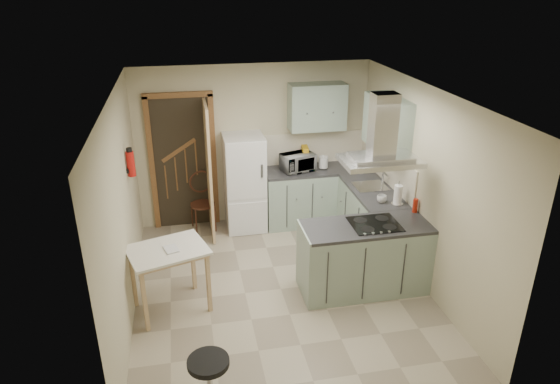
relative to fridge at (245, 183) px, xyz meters
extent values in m
plane|color=tan|center=(0.20, -1.80, -0.75)|extent=(4.20, 4.20, 0.00)
plane|color=silver|center=(0.20, -1.80, 1.75)|extent=(4.20, 4.20, 0.00)
plane|color=#BEB593|center=(0.20, 0.30, 0.50)|extent=(3.60, 0.00, 3.60)
plane|color=#BEB593|center=(-1.60, -1.80, 0.50)|extent=(0.00, 4.20, 4.20)
plane|color=#BEB593|center=(2.00, -1.80, 0.50)|extent=(0.00, 4.20, 4.20)
cube|color=brown|center=(-0.90, 0.27, 0.30)|extent=(1.10, 0.12, 2.10)
cube|color=white|center=(0.00, 0.00, 0.00)|extent=(0.60, 0.60, 1.50)
cube|color=#9EB2A0|center=(0.86, 0.00, -0.30)|extent=(1.08, 0.60, 0.90)
cube|color=#9EB2A0|center=(1.70, -0.68, -0.30)|extent=(0.60, 1.95, 0.90)
cube|color=beige|center=(1.16, 0.29, 0.40)|extent=(1.68, 0.02, 0.50)
cube|color=#9EB2A0|center=(1.15, 0.12, 1.10)|extent=(0.85, 0.35, 0.70)
cube|color=#9EB2A0|center=(1.82, -0.95, 1.10)|extent=(0.35, 0.90, 0.70)
cube|color=#9EB2A0|center=(1.22, -1.98, -0.30)|extent=(1.55, 0.65, 0.90)
cube|color=black|center=(1.32, -1.98, 0.16)|extent=(0.58, 0.50, 0.01)
cube|color=silver|center=(1.32, -1.98, 0.97)|extent=(0.90, 0.55, 0.10)
cube|color=silver|center=(1.70, -0.85, 0.16)|extent=(0.45, 0.40, 0.01)
cylinder|color=#B2140F|center=(-1.54, -0.90, 0.75)|extent=(0.10, 0.10, 0.32)
cube|color=tan|center=(-1.15, -1.93, -0.34)|extent=(1.02, 0.88, 0.81)
cube|color=#53371B|center=(-0.65, 0.06, -0.33)|extent=(0.43, 0.43, 0.84)
cylinder|color=black|center=(-0.81, -3.48, -0.49)|extent=(0.39, 0.39, 0.51)
imported|color=black|center=(0.83, -0.03, 0.29)|extent=(0.57, 0.46, 0.27)
cylinder|color=silver|center=(1.24, -0.02, 0.26)|extent=(0.19, 0.19, 0.22)
cube|color=gold|center=(0.97, 0.10, 0.32)|extent=(0.12, 0.24, 0.34)
imported|color=#A7A6B2|center=(1.76, -0.31, 0.25)|extent=(0.12, 0.12, 0.20)
cylinder|color=white|center=(1.83, -1.48, 0.29)|extent=(0.13, 0.13, 0.27)
imported|color=white|center=(1.65, -1.39, 0.20)|extent=(0.16, 0.16, 0.10)
cylinder|color=#B7230F|center=(1.95, -1.75, 0.24)|extent=(0.07, 0.07, 0.18)
imported|color=#9A3E33|center=(-1.17, -1.97, 0.11)|extent=(0.20, 0.23, 0.09)
camera|label=1|loc=(-0.87, -7.03, 2.92)|focal=32.00mm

